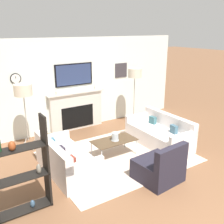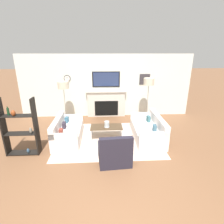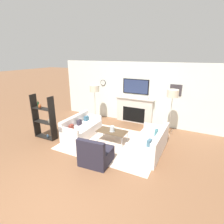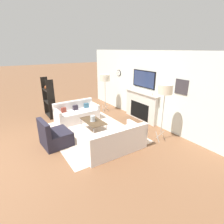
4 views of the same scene
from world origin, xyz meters
name	(u,v)px [view 4 (image 4 of 4)]	position (x,y,z in m)	size (l,w,h in m)	color
fireplace_wall	(144,90)	(0.00, 5.15, 1.22)	(7.44, 0.28, 2.70)	silver
area_rug	(92,132)	(0.00, 2.83, 0.01)	(3.29, 2.63, 0.01)	beige
couch_left	(77,114)	(-1.34, 2.83, 0.28)	(0.83, 1.68, 0.76)	white
couch_right	(114,142)	(1.34, 2.83, 0.28)	(0.90, 1.83, 0.77)	white
armchair	(55,137)	(0.12, 1.52, 0.27)	(0.87, 0.85, 0.84)	#25222F
coffee_table	(93,121)	(-0.05, 2.91, 0.38)	(1.06, 0.56, 0.41)	#4C3823
hurricane_candle	(93,119)	(-0.04, 2.89, 0.49)	(0.18, 0.18, 0.20)	silver
floor_lamp_left	(105,78)	(-1.67, 4.39, 1.53)	(0.42, 0.42, 1.69)	#9E998E
floor_lamp_right	(165,90)	(1.67, 4.39, 1.63)	(0.41, 0.41, 1.80)	#9E998E
shelf_unit	(49,99)	(-2.42, 2.07, 0.77)	(0.90, 0.28, 1.63)	black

